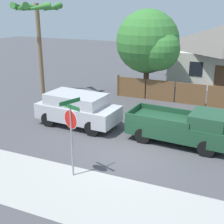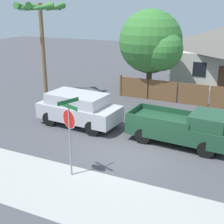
{
  "view_description": "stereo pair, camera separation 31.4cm",
  "coord_description": "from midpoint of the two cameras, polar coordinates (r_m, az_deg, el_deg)",
  "views": [
    {
      "loc": [
        4.26,
        -11.75,
        6.34
      ],
      "look_at": [
        -1.24,
        0.67,
        1.6
      ],
      "focal_mm": 50.0,
      "sensor_mm": 36.0,
      "label": 1
    },
    {
      "loc": [
        4.55,
        -11.62,
        6.34
      ],
      "look_at": [
        -1.24,
        0.67,
        1.6
      ],
      "focal_mm": 50.0,
      "sensor_mm": 36.0,
      "label": 2
    }
  ],
  "objects": [
    {
      "name": "stop_sign",
      "position": [
        11.61,
        -8.27,
        -2.39
      ],
      "size": [
        0.98,
        0.88,
        3.08
      ],
      "rotation": [
        0.0,
        0.0,
        -0.36
      ],
      "color": "gray",
      "rests_on": "ground"
    },
    {
      "name": "wooden_fence",
      "position": [
        20.97,
        16.48,
        2.87
      ],
      "size": [
        12.48,
        0.12,
        1.52
      ],
      "color": "brown",
      "rests_on": "ground"
    },
    {
      "name": "red_suv",
      "position": [
        16.94,
        -6.83,
        0.65
      ],
      "size": [
        4.58,
        2.25,
        1.79
      ],
      "rotation": [
        0.0,
        0.0,
        -0.07
      ],
      "color": "#B7B7BC",
      "rests_on": "ground"
    },
    {
      "name": "palm_tree",
      "position": [
        21.93,
        -13.9,
        16.67
      ],
      "size": [
        3.14,
        3.36,
        6.44
      ],
      "color": "brown",
      "rests_on": "ground"
    },
    {
      "name": "orange_pickup",
      "position": [
        15.02,
        12.28,
        -2.66
      ],
      "size": [
        4.93,
        2.22,
        1.72
      ],
      "rotation": [
        0.0,
        0.0,
        -0.07
      ],
      "color": "#1E472D",
      "rests_on": "ground"
    },
    {
      "name": "ground_plane",
      "position": [
        14.01,
        2.93,
        -7.71
      ],
      "size": [
        80.0,
        80.0,
        0.0
      ],
      "primitive_type": "plane",
      "color": "#47474C"
    },
    {
      "name": "sidewalk_strip",
      "position": [
        11.18,
        -3.99,
        -15.36
      ],
      "size": [
        36.0,
        3.2,
        0.01
      ],
      "color": "#A3A39E",
      "rests_on": "ground"
    },
    {
      "name": "oak_tree",
      "position": [
        22.34,
        6.53,
        12.38
      ],
      "size": [
        4.65,
        4.43,
        6.04
      ],
      "color": "brown",
      "rests_on": "ground"
    }
  ]
}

